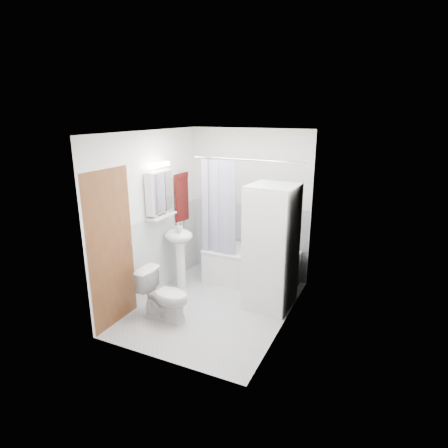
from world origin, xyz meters
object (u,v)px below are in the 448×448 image
at_px(bathtub, 251,266).
at_px(toilet, 165,296).
at_px(sink, 179,245).
at_px(washer_dryer, 271,248).

relative_size(bathtub, toilet, 2.11).
xyz_separation_m(sink, washer_dryer, (1.43, 0.05, 0.16)).
height_order(bathtub, washer_dryer, washer_dryer).
distance_m(sink, toilet, 1.00).
distance_m(bathtub, sink, 1.18).
bearing_deg(bathtub, sink, -148.08).
xyz_separation_m(bathtub, sink, (-0.95, -0.59, 0.40)).
bearing_deg(sink, bathtub, 31.92).
height_order(bathtub, sink, sink).
relative_size(sink, washer_dryer, 0.60).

